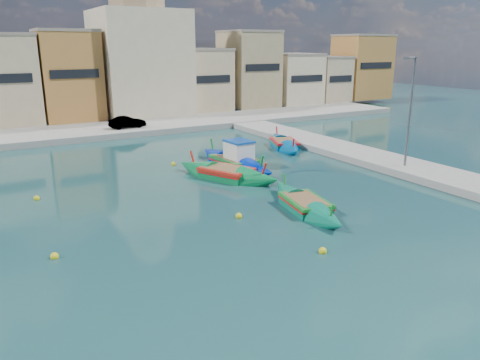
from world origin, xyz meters
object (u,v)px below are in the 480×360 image
object	(u,v)px
luzzu_green	(226,174)
luzzu_blue_south	(305,206)
church_block	(139,47)
luzzu_blue_cabin	(235,163)
luzzu_cyan_mid	(284,145)
quay_street_lamp	(410,111)

from	to	relation	value
luzzu_green	luzzu_blue_south	size ratio (longest dim) A/B	1.03
church_block	luzzu_green	size ratio (longest dim) A/B	2.27
luzzu_blue_south	church_block	bearing A→B (deg)	84.65
luzzu_blue_cabin	luzzu_cyan_mid	size ratio (longest dim) A/B	1.13
luzzu_green	luzzu_blue_south	world-z (taller)	luzzu_green
church_block	luzzu_blue_south	world-z (taller)	church_block
luzzu_blue_cabin	church_block	bearing A→B (deg)	85.26
luzzu_blue_cabin	luzzu_green	distance (m)	2.91
luzzu_cyan_mid	quay_street_lamp	bearing A→B (deg)	-77.58
luzzu_blue_cabin	luzzu_cyan_mid	bearing A→B (deg)	28.80
luzzu_cyan_mid	luzzu_green	bearing A→B (deg)	-146.18
church_block	luzzu_green	bearing A→B (deg)	-98.16
luzzu_blue_cabin	luzzu_blue_south	size ratio (longest dim) A/B	1.14
church_block	luzzu_blue_south	distance (m)	37.76
luzzu_blue_cabin	luzzu_blue_south	bearing A→B (deg)	-96.99
church_block	luzzu_cyan_mid	world-z (taller)	church_block
church_block	luzzu_green	distance (m)	30.44
luzzu_green	luzzu_blue_south	xyz separation A→B (m)	(0.73, -7.67, -0.04)
luzzu_cyan_mid	luzzu_blue_south	bearing A→B (deg)	-121.42
luzzu_blue_cabin	luzzu_blue_south	xyz separation A→B (m)	(-1.21, -9.84, -0.16)
church_block	luzzu_blue_cabin	bearing A→B (deg)	-94.74
quay_street_lamp	luzzu_blue_cabin	world-z (taller)	quay_street_lamp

